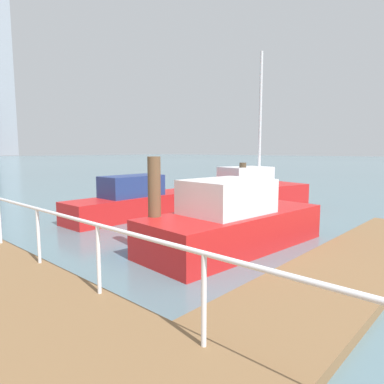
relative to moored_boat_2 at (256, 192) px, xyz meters
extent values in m
plane|color=slate|center=(-6.70, 7.27, -0.74)|extent=(300.00, 300.00, 0.00)
cube|color=olive|center=(-4.83, -5.55, -0.65)|extent=(10.74, 2.00, 0.18)
cylinder|color=white|center=(-9.85, -5.51, 0.18)|extent=(0.06, 0.06, 1.05)
cylinder|color=white|center=(-9.85, -3.44, 0.18)|extent=(0.06, 0.06, 1.05)
cylinder|color=white|center=(-9.85, -1.38, 0.18)|extent=(0.06, 0.06, 1.05)
cylinder|color=white|center=(-9.85, 0.68, 0.18)|extent=(0.06, 0.06, 1.05)
cylinder|color=white|center=(-9.85, -4.48, 0.71)|extent=(0.06, 22.70, 0.06)
cylinder|color=#473826|center=(-1.08, -0.05, 0.28)|extent=(0.27, 0.27, 2.05)
cylinder|color=brown|center=(-7.18, -1.65, 0.45)|extent=(0.31, 0.31, 2.39)
cube|color=red|center=(0.16, -0.04, -0.22)|extent=(4.82, 2.76, 1.04)
cube|color=white|center=(-0.59, 0.14, 0.71)|extent=(2.24, 1.81, 0.81)
cylinder|color=silver|center=(0.16, -0.04, 3.07)|extent=(0.12, 0.12, 5.54)
cube|color=red|center=(-4.28, 2.54, -0.34)|extent=(5.99, 1.52, 0.81)
cube|color=navy|center=(-4.63, 2.54, 0.46)|extent=(2.34, 1.20, 0.79)
cube|color=red|center=(-5.30, -2.69, -0.27)|extent=(5.43, 2.42, 0.95)
cube|color=white|center=(-5.63, -2.67, 0.64)|extent=(2.24, 1.78, 0.86)
cube|color=#8C939E|center=(50.84, 176.96, 38.53)|extent=(9.77, 11.29, 78.55)
camera|label=1|loc=(-12.53, -7.79, 1.80)|focal=31.94mm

